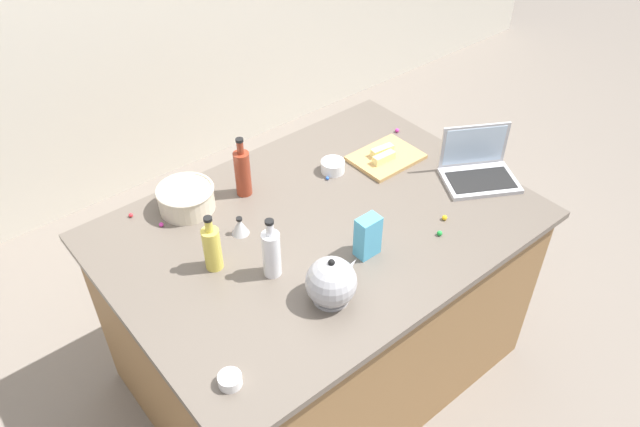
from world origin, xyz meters
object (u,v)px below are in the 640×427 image
(bottle_soy, at_px, (243,172))
(bottle_oil, at_px, (212,248))
(mixing_bowl_large, at_px, (186,198))
(kettle, at_px, (331,282))
(ramekin_small, at_px, (230,380))
(candy_bag, at_px, (368,236))
(cutting_board, at_px, (386,157))
(butter_stick_right, at_px, (382,151))
(laptop, at_px, (478,168))
(ramekin_medium, at_px, (333,166))
(kitchen_timer, at_px, (240,226))
(butter_stick_left, at_px, (384,158))
(bottle_vinegar, at_px, (271,253))

(bottle_soy, relative_size, bottle_oil, 1.15)
(mixing_bowl_large, distance_m, kettle, 0.76)
(ramekin_small, xyz_separation_m, candy_bag, (0.71, 0.16, 0.07))
(bottle_soy, distance_m, bottle_oil, 0.45)
(mixing_bowl_large, xyz_separation_m, cutting_board, (0.87, -0.27, -0.05))
(butter_stick_right, bearing_deg, kettle, -145.38)
(laptop, xyz_separation_m, ramekin_medium, (-0.46, 0.43, -0.02))
(kettle, distance_m, cutting_board, 0.89)
(laptop, bearing_deg, cutting_board, 120.74)
(cutting_board, distance_m, kitchen_timer, 0.79)
(cutting_board, bearing_deg, candy_bag, -140.85)
(butter_stick_left, bearing_deg, bottle_oil, -175.65)
(bottle_vinegar, bearing_deg, kitchen_timer, 83.08)
(bottle_oil, xyz_separation_m, butter_stick_right, (0.97, 0.12, -0.06))
(laptop, height_order, bottle_vinegar, bottle_vinegar)
(kettle, distance_m, butter_stick_left, 0.84)
(butter_stick_right, relative_size, candy_bag, 0.65)
(bottle_oil, bearing_deg, cutting_board, 5.51)
(ramekin_medium, height_order, kitchen_timer, kitchen_timer)
(mixing_bowl_large, distance_m, bottle_vinegar, 0.53)
(mixing_bowl_large, height_order, kettle, kettle)
(ramekin_small, xyz_separation_m, ramekin_medium, (0.96, 0.64, 0.01))
(bottle_oil, distance_m, cutting_board, 0.98)
(bottle_vinegar, xyz_separation_m, cutting_board, (0.82, 0.26, -0.09))
(bottle_soy, relative_size, candy_bag, 1.59)
(mixing_bowl_large, relative_size, bottle_vinegar, 0.94)
(mixing_bowl_large, xyz_separation_m, ramekin_medium, (0.63, -0.18, -0.03))
(ramekin_medium, bearing_deg, cutting_board, -18.48)
(kettle, distance_m, kitchen_timer, 0.49)
(laptop, height_order, ramekin_medium, laptop)
(kitchen_timer, bearing_deg, cutting_board, -0.01)
(mixing_bowl_large, height_order, cutting_board, mixing_bowl_large)
(cutting_board, relative_size, candy_bag, 1.78)
(bottle_vinegar, distance_m, ramekin_small, 0.49)
(bottle_oil, xyz_separation_m, candy_bag, (0.48, -0.31, -0.01))
(mixing_bowl_large, relative_size, cutting_board, 0.78)
(bottle_soy, xyz_separation_m, cutting_board, (0.64, -0.20, -0.10))
(laptop, distance_m, ramekin_medium, 0.63)
(ramekin_small, relative_size, kitchen_timer, 0.97)
(bottle_vinegar, relative_size, ramekin_medium, 2.37)
(bottle_soy, height_order, butter_stick_right, bottle_soy)
(bottle_vinegar, distance_m, cutting_board, 0.87)
(ramekin_small, bearing_deg, bottle_soy, 53.23)
(cutting_board, height_order, ramekin_medium, ramekin_medium)
(cutting_board, relative_size, ramekin_small, 4.05)
(ramekin_small, relative_size, candy_bag, 0.44)
(kettle, xyz_separation_m, cutting_board, (0.74, 0.49, -0.07))
(butter_stick_left, bearing_deg, kitchen_timer, 178.28)
(bottle_vinegar, bearing_deg, ramekin_medium, 30.39)
(laptop, bearing_deg, butter_stick_left, 126.76)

